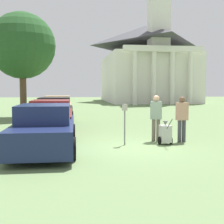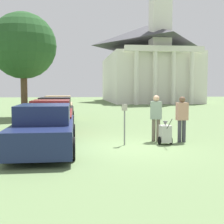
% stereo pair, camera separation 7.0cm
% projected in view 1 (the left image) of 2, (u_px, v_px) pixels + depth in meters
% --- Properties ---
extents(ground_plane, '(120.00, 120.00, 0.00)m').
position_uv_depth(ground_plane, '(127.00, 147.00, 10.54)').
color(ground_plane, '#607A4C').
extents(parked_car_navy, '(1.98, 5.13, 1.48)m').
position_uv_depth(parked_car_navy, '(45.00, 129.00, 10.07)').
color(parked_car_navy, '#19234C').
rests_on(parked_car_navy, ground_plane).
extents(parked_car_maroon, '(1.93, 5.06, 1.50)m').
position_uv_depth(parked_car_maroon, '(51.00, 118.00, 13.41)').
color(parked_car_maroon, maroon).
rests_on(parked_car_maroon, ground_plane).
extents(parked_car_black, '(1.98, 4.65, 1.52)m').
position_uv_depth(parked_car_black, '(55.00, 113.00, 16.60)').
color(parked_car_black, black).
rests_on(parked_car_black, ground_plane).
extents(parked_car_tan, '(1.95, 4.85, 1.52)m').
position_uv_depth(parked_car_tan, '(58.00, 108.00, 20.23)').
color(parked_car_tan, tan).
rests_on(parked_car_tan, ground_plane).
extents(parking_meter, '(0.18, 0.09, 1.44)m').
position_uv_depth(parking_meter, '(125.00, 117.00, 10.91)').
color(parking_meter, slate).
rests_on(parking_meter, ground_plane).
extents(person_worker, '(0.47, 0.35, 1.74)m').
position_uv_depth(person_worker, '(156.00, 115.00, 11.69)').
color(person_worker, '#665B4C').
rests_on(person_worker, ground_plane).
extents(person_supervisor, '(0.43, 0.24, 1.70)m').
position_uv_depth(person_supervisor, '(182.00, 116.00, 11.52)').
color(person_supervisor, '#3F3F47').
rests_on(person_supervisor, ground_plane).
extents(equipment_cart, '(0.47, 0.99, 1.00)m').
position_uv_depth(equipment_cart, '(165.00, 134.00, 11.10)').
color(equipment_cart, '#B2B2AD').
rests_on(equipment_cart, ground_plane).
extents(church, '(11.81, 18.47, 23.27)m').
position_uv_depth(church, '(146.00, 62.00, 46.49)').
color(church, silver).
rests_on(church, ground_plane).
extents(shade_tree, '(4.41, 4.41, 7.04)m').
position_uv_depth(shade_tree, '(22.00, 46.00, 20.74)').
color(shade_tree, brown).
rests_on(shade_tree, ground_plane).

